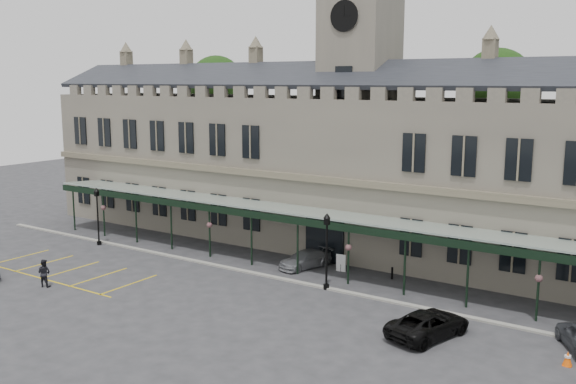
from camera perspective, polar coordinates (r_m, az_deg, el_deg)
The scene contains 17 objects.
ground at distance 39.66m, azimuth -4.89°, elevation -9.83°, with size 140.00×140.00×0.00m, color #2E2E31.
station_building at distance 51.18m, azimuth 6.18°, elevation 2.11°, with size 60.00×10.36×17.30m.
clock_tower at distance 50.79m, azimuth 6.37°, elevation 9.56°, with size 5.60×5.60×24.80m.
canopy at distance 44.76m, azimuth 1.04°, elevation -4.27°, with size 50.00×4.10×4.30m.
kerb at distance 43.83m, azimuth -0.37°, elevation -7.77°, with size 60.00×0.40×0.12m, color gray.
parking_markings at distance 48.37m, azimuth -19.21°, elevation -6.70°, with size 16.00×6.00×0.01m, color gold, non-canonical shape.
tree_behind_left at distance 70.62m, azimuth -6.37°, elevation 9.41°, with size 6.00×6.00×16.00m.
tree_behind_mid at distance 56.23m, azimuth 18.04°, elevation 8.87°, with size 6.00×6.00×16.00m.
lamp_post_left at distance 54.56m, azimuth -16.58°, elevation -1.63°, with size 0.45×0.45×4.79m.
lamp_post_mid at distance 41.26m, azimuth 3.46°, elevation -4.67°, with size 0.48×0.48×5.05m.
traffic_cone at distance 34.08m, azimuth 23.60°, elevation -13.42°, with size 0.46×0.46×0.72m.
sign_board at distance 45.76m, azimuth 4.72°, elevation -6.32°, with size 0.72×0.11×1.24m.
bollard_left at distance 47.29m, azimuth 1.60°, elevation -5.90°, with size 0.17×0.17×0.96m, color black.
bollard_right at distance 44.52m, azimuth 9.23°, elevation -7.14°, with size 0.15×0.15×0.83m, color black.
car_taxi at distance 46.54m, azimuth 1.55°, elevation -5.99°, with size 1.74×4.28×1.24m, color gray.
car_van at distance 35.27m, azimuth 12.37°, elevation -11.37°, with size 2.34×5.08×1.41m, color black.
person_b at distance 45.19m, azimuth -20.86°, elevation -6.75°, with size 0.90×0.70×1.84m, color black.
Camera 1 is at (23.43, -29.06, 13.38)m, focal length 40.00 mm.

